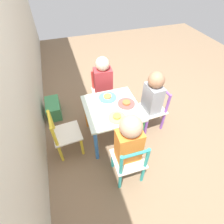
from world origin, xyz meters
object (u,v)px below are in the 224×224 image
at_px(chair_yellow, 65,135).
at_px(chair_purple, 153,109).
at_px(chair_red, 103,92).
at_px(chair_teal, 129,162).
at_px(plate_left, 117,117).
at_px(child_right, 103,82).
at_px(child_left, 128,142).
at_px(child_front, 151,97).
at_px(storage_bin, 53,108).
at_px(plate_right, 108,97).
at_px(plate_front, 126,103).
at_px(kids_table, 112,112).

bearing_deg(chair_yellow, chair_purple, -90.54).
bearing_deg(chair_red, chair_teal, -87.95).
xyz_separation_m(chair_red, plate_left, (-0.64, 0.04, 0.20)).
height_order(child_right, child_left, child_left).
relative_size(chair_purple, child_front, 0.70).
height_order(plate_left, storage_bin, plate_left).
distance_m(plate_right, plate_left, 0.30).
bearing_deg(plate_front, kids_table, 90.00).
relative_size(chair_teal, plate_left, 3.15).
bearing_deg(plate_front, child_front, -85.32).
bearing_deg(child_front, plate_left, -71.51).
xyz_separation_m(chair_purple, chair_teal, (-0.52, 0.50, 0.00)).
xyz_separation_m(child_left, plate_right, (0.58, -0.00, -0.00)).
relative_size(chair_red, chair_yellow, 1.00).
height_order(chair_red, chair_yellow, same).
relative_size(chair_purple, child_left, 0.68).
height_order(kids_table, plate_left, plate_left).
bearing_deg(chair_teal, chair_purple, -133.14).
height_order(chair_yellow, plate_left, chair_yellow).
bearing_deg(chair_teal, child_front, -129.64).
distance_m(child_front, plate_left, 0.47).
bearing_deg(child_left, kids_table, -90.00).
xyz_separation_m(chair_purple, storage_bin, (0.53, 1.08, -0.16)).
distance_m(chair_purple, chair_teal, 0.72).
xyz_separation_m(plate_right, storage_bin, (0.41, 0.59, -0.36)).
bearing_deg(chair_teal, chair_yellow, -42.60).
distance_m(plate_right, plate_front, 0.21).
bearing_deg(chair_red, plate_left, -88.91).
xyz_separation_m(kids_table, storage_bin, (0.56, 0.59, -0.28)).
distance_m(chair_purple, child_left, 0.71).
distance_m(chair_yellow, plate_right, 0.56).
xyz_separation_m(plate_right, plate_left, (-0.30, 0.00, 0.00)).
bearing_deg(kids_table, plate_left, 180.00).
bearing_deg(plate_right, plate_front, -135.00).
xyz_separation_m(child_right, plate_front, (-0.43, -0.11, 0.02)).
height_order(kids_table, storage_bin, kids_table).
relative_size(child_right, plate_front, 4.29).
bearing_deg(chair_red, child_left, -88.08).
bearing_deg(chair_red, kids_table, -90.00).
bearing_deg(chair_teal, plate_left, -90.27).
bearing_deg(plate_left, plate_front, -45.00).
height_order(plate_front, storage_bin, plate_front).
relative_size(child_left, storage_bin, 2.43).
xyz_separation_m(chair_red, storage_bin, (0.07, 0.63, -0.16)).
bearing_deg(plate_left, chair_red, -3.65).
bearing_deg(child_front, chair_purple, 90.00).
xyz_separation_m(child_right, child_front, (-0.41, -0.40, 0.00)).
distance_m(child_right, child_front, 0.57).
bearing_deg(child_front, kids_table, -90.00).
xyz_separation_m(chair_red, child_right, (-0.06, 0.01, 0.19)).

